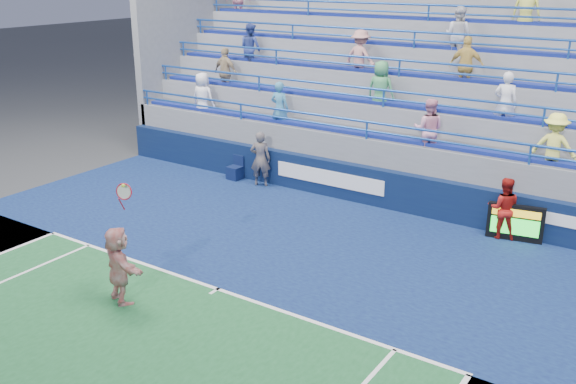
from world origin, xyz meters
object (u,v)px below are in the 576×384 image
Objects in this scene: tennis_player at (119,265)px; line_judge at (260,159)px; serve_speed_board at (515,223)px; judge_chair at (235,172)px; ball_girl at (503,208)px.

tennis_player is 1.51× the size of line_judge.
serve_speed_board reaches higher than judge_chair.
line_judge is at bearing 104.75° from tennis_player.
ball_girl is (5.47, 7.62, -0.03)m from tennis_player.
judge_chair is 1.23m from line_judge.
tennis_player is 9.38m from ball_girl.
ball_girl is (7.46, 0.06, -0.07)m from line_judge.
line_judge is (-1.99, 7.56, 0.05)m from tennis_player.
serve_speed_board is at bearing 155.51° from line_judge.
serve_speed_board is 1.78× the size of judge_chair.
serve_speed_board is at bearing 52.74° from tennis_player.
line_judge reaches higher than ball_girl.
line_judge reaches higher than serve_speed_board.
tennis_player reaches higher than line_judge.
judge_chair is 8.53m from ball_girl.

